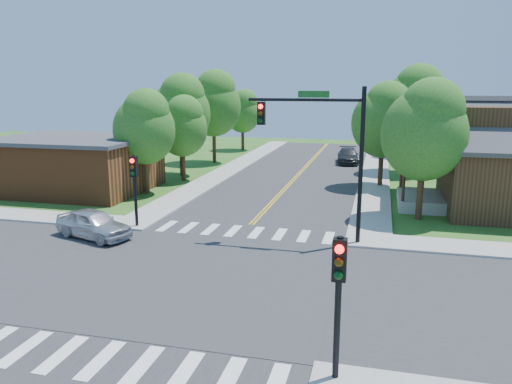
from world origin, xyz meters
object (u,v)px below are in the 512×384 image
(signal_mast_ne, at_px, (324,139))
(signal_pole_nw, at_px, (134,178))
(car_dgrey, at_px, (348,156))
(signal_pole_se, at_px, (339,282))
(car_silver, at_px, (94,224))

(signal_mast_ne, height_order, signal_pole_nw, signal_mast_ne)
(signal_mast_ne, xyz_separation_m, car_dgrey, (-0.41, 24.33, -4.17))
(signal_pole_se, xyz_separation_m, car_dgrey, (-2.10, 35.54, -1.98))
(signal_pole_nw, distance_m, car_silver, 3.09)
(signal_mast_ne, relative_size, car_silver, 1.64)
(signal_pole_se, distance_m, car_dgrey, 35.66)
(signal_mast_ne, distance_m, signal_pole_nw, 9.76)
(signal_pole_se, distance_m, signal_pole_nw, 15.84)
(signal_pole_se, xyz_separation_m, signal_pole_nw, (-11.20, 11.20, 0.00))
(signal_mast_ne, height_order, signal_pole_se, signal_mast_ne)
(signal_pole_nw, relative_size, car_silver, 0.86)
(car_silver, height_order, car_dgrey, car_silver)
(signal_mast_ne, xyz_separation_m, signal_pole_se, (1.69, -11.21, -2.19))
(signal_pole_se, relative_size, car_dgrey, 0.78)
(signal_pole_se, height_order, car_dgrey, signal_pole_se)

